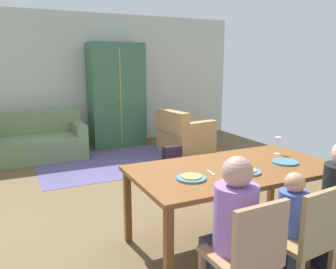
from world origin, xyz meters
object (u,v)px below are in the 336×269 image
dining_table (234,174)px  armoire (117,95)px  person_man (231,238)px  wine_glass (278,142)px  couch (34,143)px  armchair (184,135)px  plate_near_man (191,178)px  person_child (287,233)px  person_woman (336,210)px  plate_near_woman (285,162)px  plate_near_child (247,172)px  dining_chair_man (248,253)px  handbag (172,153)px  dining_chair_child (307,236)px

dining_table → armoire: bearing=87.0°
dining_table → person_man: size_ratio=1.72×
wine_glass → person_man: (-1.21, -0.88, -0.38)m
couch → armchair: 2.78m
plate_near_man → person_child: (0.52, -0.58, -0.34)m
person_child → person_woman: bearing=0.6°
plate_near_man → armchair: 3.85m
plate_near_man → plate_near_woman: same height
plate_near_child → dining_chair_man: (-0.52, -0.69, -0.28)m
couch → armchair: size_ratio=1.79×
plate_near_man → plate_near_child: same height
dining_chair_man → person_man: (-0.00, 0.18, 0.02)m
dining_table → armoire: size_ratio=0.91×
armchair → plate_near_woman: bearing=-101.9°
plate_near_child → armchair: bearing=70.4°
dining_chair_man → handbag: (1.26, 3.66, -0.36)m
dining_table → armchair: armchair is taller
person_woman → armoire: armoire is taller
plate_near_child → person_child: (-0.00, -0.52, -0.34)m
plate_near_man → plate_near_woman: 1.05m
plate_near_woman → person_child: size_ratio=0.27×
plate_near_man → person_woman: (1.05, -0.58, -0.26)m
dining_table → plate_near_woman: bearing=-10.8°
plate_near_child → armoire: 4.54m
plate_near_child → couch: bearing=109.5°
person_child → armoire: bearing=87.4°
plate_near_child → handbag: 3.12m
dining_table → wine_glass: size_ratio=10.23×
dining_chair_child → armoire: bearing=87.6°
couch → plate_near_man: bearing=-77.0°
plate_near_woman → dining_chair_man: size_ratio=0.29×
person_child → person_man: bearing=179.4°
dining_table → couch: couch is taller
dining_table → armoire: 4.37m
wine_glass → plate_near_man: bearing=-166.1°
handbag → dining_table: bearing=-104.8°
handbag → couch: bearing=152.2°
plate_near_man → handbag: plate_near_man is taller
armchair → dining_chair_man: bearing=-112.9°
wine_glass → couch: 4.37m
person_woman → plate_near_woman: bearing=90.0°
dining_chair_child → handbag: (0.73, 3.66, -0.36)m
couch → dining_table: bearing=-69.7°
plate_near_woman → person_woman: 0.65m
dining_chair_man → plate_near_man: bearing=90.2°
dining_chair_child → person_woman: (0.52, 0.17, 0.02)m
plate_near_child → handbag: bearing=76.0°
person_child → person_woman: person_woman is taller
plate_near_child → plate_near_woman: size_ratio=1.00×
plate_near_woman → armchair: 3.48m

